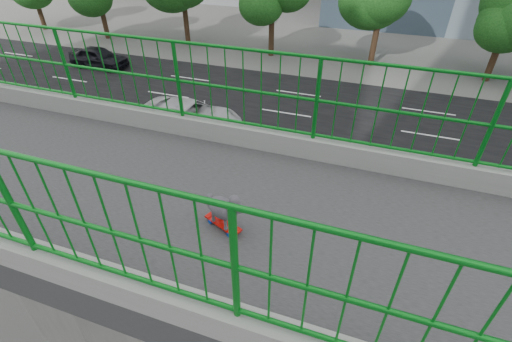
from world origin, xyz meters
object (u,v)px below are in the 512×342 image
object	(u,v)px
car_1	(141,145)
car_4	(99,57)
poodle	(224,208)
car_5	(473,276)
car_2	(190,117)
skateboard	(223,224)
car_6	(415,200)

from	to	relation	value
car_1	car_4	bearing A→B (deg)	-133.50
poodle	car_1	size ratio (longest dim) A/B	0.13
poodle	car_5	xyz separation A→B (m)	(-6.31, 5.25, -6.62)
car_1	car_4	world-z (taller)	car_4
car_1	car_2	bearing A→B (deg)	163.63
poodle	car_4	world-z (taller)	poodle
skateboard	poodle	distance (m)	0.25
car_2	car_4	size ratio (longest dim) A/B	1.26
poodle	car_2	distance (m)	16.30
poodle	car_4	size ratio (longest dim) A/B	0.11
car_4	car_2	bearing A→B (deg)	-120.07
car_6	car_1	bearing A→B (deg)	-90.00
car_2	car_4	bearing A→B (deg)	59.93
car_4	car_5	world-z (taller)	car_4
poodle	car_5	bearing A→B (deg)	163.45
skateboard	car_6	size ratio (longest dim) A/B	0.09
skateboard	car_5	distance (m)	10.40
car_4	car_6	world-z (taller)	car_4
poodle	car_2	xyz separation A→B (m)	(-12.71, -7.86, -6.51)
car_4	skateboard	bearing A→B (deg)	-135.32
poodle	car_2	size ratio (longest dim) A/B	0.09
car_2	skateboard	bearing A→B (deg)	-148.34
car_1	car_4	distance (m)	13.95
car_2	car_6	distance (m)	11.89
car_5	skateboard	bearing A→B (deg)	-39.94
skateboard	car_6	distance (m)	11.98
car_1	car_5	distance (m)	14.41
poodle	car_6	xyz separation A→B (m)	(-9.51, 3.59, -6.60)
poodle	car_4	bearing A→B (deg)	-112.10
skateboard	car_2	size ratio (longest dim) A/B	0.08
poodle	car_5	distance (m)	10.55
car_2	car_4	distance (m)	12.77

